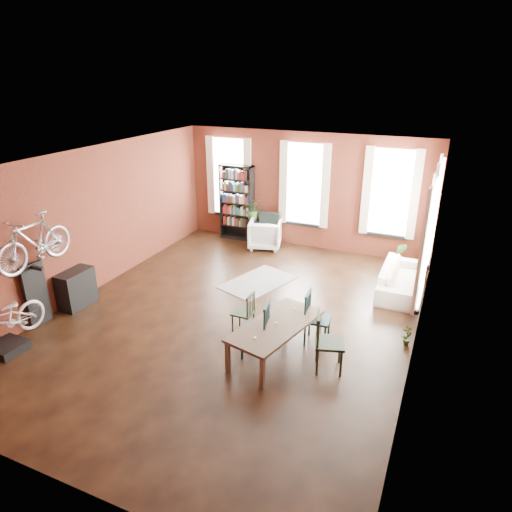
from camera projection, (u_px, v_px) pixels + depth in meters
The scene contains 18 objects.
room at pixel (257, 210), 9.00m from camera, with size 9.00×9.04×3.22m.
dining_table at pixel (276, 340), 7.99m from camera, with size 0.86×1.88×0.64m, color #4C3B2D.
dining_chair_a at pixel (255, 329), 7.96m from camera, with size 0.48×0.48×1.04m, color #193537.
dining_chair_b at pixel (243, 312), 8.71m from camera, with size 0.38×0.38×0.82m, color black.
dining_chair_c at pixel (330, 343), 7.56m from camera, with size 0.48×0.48×1.04m, color black.
dining_chair_d at pixel (318, 319), 8.33m from camera, with size 0.46×0.46×0.99m, color #163130.
bookshelf at pixel (237, 203), 13.35m from camera, with size 1.00×0.32×2.20m, color black.
white_armchair at pixel (265, 233), 12.86m from camera, with size 0.87×0.81×0.89m, color silver.
cream_sofa at pixel (401, 274), 10.34m from camera, with size 2.08×0.61×0.81m, color beige.
striped_rug at pixel (258, 282), 10.89m from camera, with size 1.10×1.75×0.01m, color black.
bike_trainer at pixel (7, 348), 8.19m from camera, with size 0.56×0.56×0.16m, color black.
bike_wall_rack at pixel (36, 295), 8.87m from camera, with size 0.16×0.60×1.30m, color black.
console_table at pixel (76, 288), 9.69m from camera, with size 0.40×0.80×0.80m, color black.
plant_stand at pixel (253, 229), 13.45m from camera, with size 0.34×0.34×0.68m, color black.
plant_by_sofa at pixel (398, 262), 11.67m from camera, with size 0.37×0.67×0.30m, color #2F6126.
plant_small at pixel (406, 341), 8.39m from camera, with size 0.21×0.41×0.15m, color #2F5120.
bicycle_hung at pixel (31, 224), 8.22m from camera, with size 0.47×1.00×1.66m, color #A5A8AD.
plant_on_stand at pixel (253, 211), 13.20m from camera, with size 0.56×0.62×0.48m, color #355823.
Camera 1 is at (3.71, -7.33, 4.72)m, focal length 32.00 mm.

